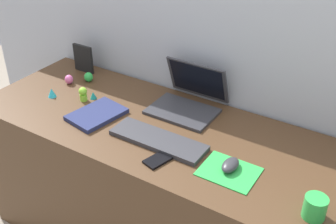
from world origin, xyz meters
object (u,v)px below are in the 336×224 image
at_px(toy_figurine_lime, 83,94).
at_px(laptop, 189,97).
at_px(cell_phone, 160,159).
at_px(notebook_pad, 97,114).
at_px(keyboard, 158,140).
at_px(coffee_mug, 315,207).
at_px(toy_figurine_green, 89,77).
at_px(mouse, 230,165).
at_px(toy_figurine_pink, 69,79).
at_px(toy_figurine_cyan, 52,93).
at_px(toy_figurine_teal, 93,95).
at_px(picture_frame, 83,59).

bearing_deg(toy_figurine_lime, laptop, 25.10).
height_order(cell_phone, notebook_pad, notebook_pad).
distance_m(laptop, keyboard, 0.32).
xyz_separation_m(coffee_mug, toy_figurine_green, (-1.26, 0.34, -0.01)).
distance_m(cell_phone, toy_figurine_green, 0.76).
xyz_separation_m(mouse, notebook_pad, (-0.67, 0.02, -0.01)).
xyz_separation_m(keyboard, toy_figurine_pink, (-0.67, 0.19, 0.01)).
xyz_separation_m(keyboard, toy_figurine_cyan, (-0.64, 0.04, 0.01)).
bearing_deg(notebook_pad, toy_figurine_pink, 162.46).
xyz_separation_m(toy_figurine_lime, toy_figurine_cyan, (-0.15, -0.06, -0.01)).
distance_m(keyboard, toy_figurine_green, 0.65).
xyz_separation_m(notebook_pad, toy_figurine_lime, (-0.15, 0.08, 0.03)).
height_order(mouse, toy_figurine_cyan, toy_figurine_cyan).
xyz_separation_m(toy_figurine_green, toy_figurine_pink, (-0.07, -0.07, -0.00)).
bearing_deg(cell_phone, toy_figurine_teal, 172.02).
xyz_separation_m(mouse, cell_phone, (-0.25, -0.09, -0.02)).
bearing_deg(mouse, laptop, 138.51).
relative_size(coffee_mug, toy_figurine_pink, 1.69).
relative_size(keyboard, toy_figurine_lime, 5.91).
bearing_deg(toy_figurine_cyan, picture_frame, 100.87).
relative_size(mouse, toy_figurine_pink, 2.05).
distance_m(keyboard, toy_figurine_lime, 0.50).
height_order(laptop, toy_figurine_pink, laptop).
bearing_deg(toy_figurine_cyan, notebook_pad, -4.36).
relative_size(notebook_pad, toy_figurine_green, 4.79).
xyz_separation_m(keyboard, cell_phone, (0.07, -0.09, -0.01)).
height_order(keyboard, toy_figurine_pink, toy_figurine_pink).
xyz_separation_m(mouse, coffee_mug, (0.33, -0.08, 0.02)).
height_order(laptop, keyboard, laptop).
xyz_separation_m(keyboard, toy_figurine_lime, (-0.49, 0.10, 0.03)).
height_order(coffee_mug, toy_figurine_lime, coffee_mug).
xyz_separation_m(notebook_pad, picture_frame, (-0.36, 0.32, 0.06)).
distance_m(coffee_mug, toy_figurine_cyan, 1.30).
bearing_deg(toy_figurine_cyan, toy_figurine_pink, 100.57).
bearing_deg(picture_frame, notebook_pad, -41.72).
bearing_deg(toy_figurine_pink, cell_phone, -20.96).
xyz_separation_m(coffee_mug, toy_figurine_cyan, (-1.30, 0.12, -0.02)).
relative_size(picture_frame, toy_figurine_lime, 2.16).
xyz_separation_m(toy_figurine_lime, toy_figurine_teal, (0.03, 0.04, -0.02)).
relative_size(toy_figurine_pink, toy_figurine_cyan, 1.06).
xyz_separation_m(laptop, cell_phone, (0.10, -0.41, -0.05)).
xyz_separation_m(cell_phone, picture_frame, (-0.77, 0.43, 0.07)).
relative_size(cell_phone, toy_figurine_cyan, 2.88).
bearing_deg(mouse, picture_frame, 161.50).
height_order(cell_phone, toy_figurine_lime, toy_figurine_lime).
height_order(toy_figurine_cyan, toy_figurine_teal, toy_figurine_cyan).
distance_m(keyboard, notebook_pad, 0.34).
bearing_deg(toy_figurine_green, toy_figurine_teal, -41.92).
bearing_deg(toy_figurine_teal, mouse, -10.06).
distance_m(laptop, mouse, 0.48).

